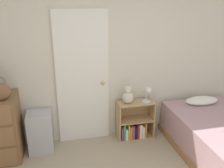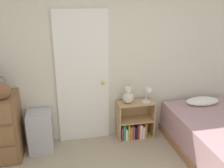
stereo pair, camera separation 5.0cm
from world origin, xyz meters
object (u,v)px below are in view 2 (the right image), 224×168
Objects in this scene: bookshelf at (134,124)px; bed at (224,139)px; teddy_bear at (128,96)px; desk_lamp at (148,92)px; storage_bin at (40,131)px; handbag at (1,91)px.

bed is (1.12, -0.76, 0.04)m from bookshelf.
teddy_bear is 1.11× the size of desk_lamp.
storage_bin is at bearing 164.31° from bed.
desk_lamp is at bearing -11.34° from bookshelf.
storage_bin is at bearing 179.69° from desk_lamp.
desk_lamp is 1.28m from bed.
bed is (2.59, -0.73, -0.03)m from storage_bin.
teddy_bear is 0.32m from desk_lamp.
bookshelf is at bearing 168.66° from desk_lamp.
teddy_bear reaches higher than desk_lamp.
handbag is at bearing -171.22° from teddy_bear.
bookshelf is (1.47, 0.03, -0.08)m from storage_bin.
handbag reaches higher than storage_bin.
storage_bin is 1.47m from bookshelf.
bed is (2.99, -0.49, -0.80)m from handbag.
bookshelf is at bearing -1.19° from teddy_bear.
teddy_bear is (-0.11, 0.00, 0.52)m from bookshelf.
storage_bin is 0.98× the size of bookshelf.
bed is at bearing -38.09° from desk_lamp.
desk_lamp reaches higher than bookshelf.
teddy_bear is at bearing 172.13° from desk_lamp.
handbag is 1.12× the size of teddy_bear.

